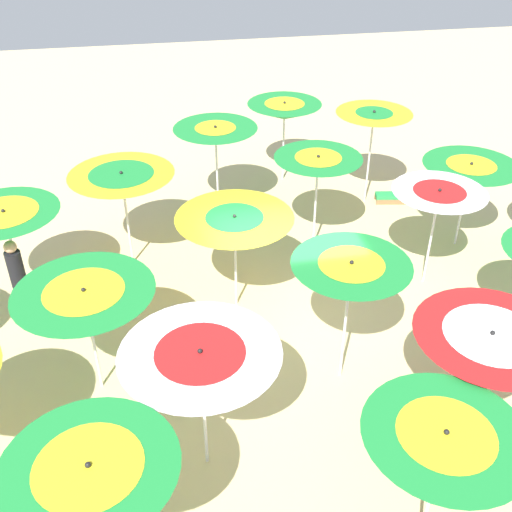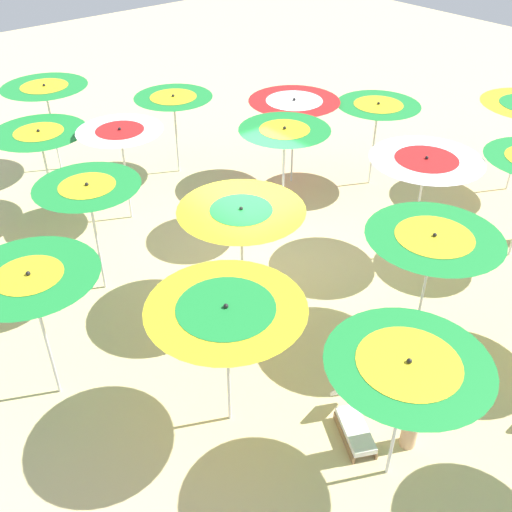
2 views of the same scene
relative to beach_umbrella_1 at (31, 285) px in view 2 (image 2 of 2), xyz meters
The scene contains 17 objects.
ground 5.21m from the beach_umbrella_1, ahead, with size 43.33×43.33×0.04m, color beige.
beach_umbrella_1 is the anchor object (origin of this frame).
beach_umbrella_2 2.87m from the beach_umbrella_1, 50.77° to the right, with size 2.24×2.24×2.31m.
beach_umbrella_3 5.32m from the beach_umbrella_1, 56.33° to the right, with size 2.11×2.11×2.26m.
beach_umbrella_6 2.78m from the beach_umbrella_1, 46.68° to the left, with size 1.95×1.95×2.38m.
beach_umbrella_7 3.76m from the beach_umbrella_1, ahead, with size 2.29×2.29×2.15m.
beach_umbrella_8 6.31m from the beach_umbrella_1, 26.59° to the right, with size 2.28×2.28×2.17m.
beach_umbrella_10 5.92m from the beach_umbrella_1, 66.16° to the left, with size 2.14×2.14×2.14m.
beach_umbrella_11 5.48m from the beach_umbrella_1, 47.70° to the left, with size 1.90×1.90×2.28m.
beach_umbrella_12 6.29m from the beach_umbrella_1, 12.96° to the left, with size 1.95×1.95×2.50m.
beach_umbrella_13 7.66m from the beach_umbrella_1, ahead, with size 2.25×2.25×2.34m.
beach_umbrella_15 8.28m from the beach_umbrella_1, 65.10° to the left, with size 2.16×2.16×2.37m.
beach_umbrella_16 7.96m from the beach_umbrella_1, 42.12° to the left, with size 1.99×1.99×2.14m.
beach_umbrella_17 8.40m from the beach_umbrella_1, 20.71° to the left, with size 2.24×2.24×2.26m.
beach_umbrella_18 9.49m from the beach_umbrella_1, ahead, with size 2.05×2.05×2.20m.
lounger_1 5.17m from the beach_umbrella_1, 49.84° to the right, with size 0.86×1.20×0.63m.
beachgoer_1 5.71m from the beach_umbrella_1, 50.41° to the right, with size 0.30×0.30×1.90m.
Camera 2 is at (-6.51, -7.82, 7.49)m, focal length 42.06 mm.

